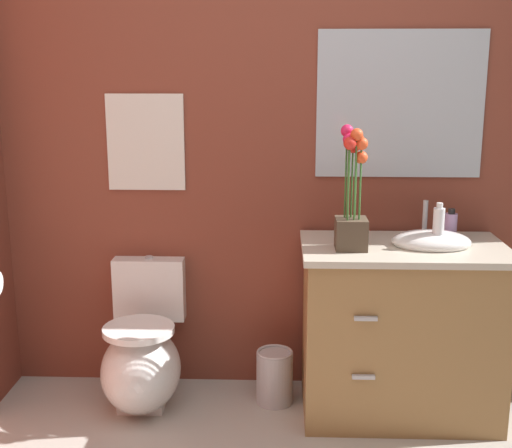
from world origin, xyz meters
name	(u,v)px	position (x,y,z in m)	size (l,w,h in m)	color
wall_back	(329,145)	(0.20, 1.56, 1.25)	(4.42, 0.05, 2.50)	brown
toilet	(143,358)	(-0.70, 1.26, 0.24)	(0.38, 0.59, 0.69)	white
vanity_cabinet	(401,328)	(0.54, 1.24, 0.43)	(0.94, 0.56, 1.01)	#9E7242
flower_vase	(352,202)	(0.28, 1.17, 1.04)	(0.14, 0.14, 0.55)	#4C3D2D
soap_bottle	(451,225)	(0.77, 1.37, 0.89)	(0.06, 0.06, 0.15)	#B28CBF
lotion_bottle	(438,227)	(0.67, 1.20, 0.93)	(0.05, 0.05, 0.21)	white
trash_bin	(275,376)	(-0.06, 1.30, 0.14)	(0.18, 0.18, 0.27)	#B7B7BC
wall_poster	(146,142)	(-0.70, 1.53, 1.26)	(0.38, 0.01, 0.47)	silver
wall_mirror	(400,105)	(0.54, 1.53, 1.45)	(0.80, 0.01, 0.70)	#B2BCC6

